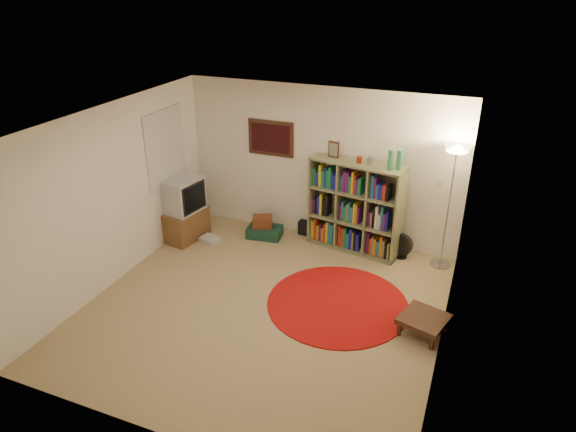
% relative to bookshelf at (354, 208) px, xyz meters
% --- Properties ---
extents(room, '(4.54, 4.54, 2.54)m').
position_rel_bookshelf_xyz_m(room, '(-0.69, -1.97, 0.55)').
color(room, tan).
rests_on(room, ground).
extents(bookshelf, '(1.51, 0.65, 1.75)m').
position_rel_bookshelf_xyz_m(bookshelf, '(0.00, 0.00, 0.00)').
color(bookshelf, '#72774F').
rests_on(bookshelf, ground).
extents(floor_lamp, '(0.46, 0.46, 1.88)m').
position_rel_bookshelf_xyz_m(floor_lamp, '(1.40, -0.03, 0.86)').
color(floor_lamp, '#A1A0A5').
rests_on(floor_lamp, ground).
extents(floor_fan, '(0.36, 0.23, 0.41)m').
position_rel_bookshelf_xyz_m(floor_fan, '(0.79, -0.02, -0.50)').
color(floor_fan, black).
rests_on(floor_fan, ground).
extents(tv_stand, '(0.62, 0.80, 1.06)m').
position_rel_bookshelf_xyz_m(tv_stand, '(-2.67, -0.70, -0.20)').
color(tv_stand, brown).
rests_on(tv_stand, ground).
extents(dvd_box, '(0.32, 0.29, 0.09)m').
position_rel_bookshelf_xyz_m(dvd_box, '(-2.22, -0.69, -0.66)').
color(dvd_box, '#BABABF').
rests_on(dvd_box, ground).
extents(suitcase, '(0.60, 0.43, 0.18)m').
position_rel_bookshelf_xyz_m(suitcase, '(-1.46, -0.18, -0.62)').
color(suitcase, '#14392A').
rests_on(suitcase, ground).
extents(wicker_basket, '(0.39, 0.34, 0.19)m').
position_rel_bookshelf_xyz_m(wicker_basket, '(-1.50, -0.17, -0.43)').
color(wicker_basket, '#5A2916').
rests_on(wicker_basket, suitcase).
extents(duffel_bag, '(0.36, 0.30, 0.24)m').
position_rel_bookshelf_xyz_m(duffel_bag, '(-0.79, 0.23, -0.59)').
color(duffel_bag, black).
rests_on(duffel_bag, ground).
extents(paper_towel, '(0.15, 0.15, 0.25)m').
position_rel_bookshelf_xyz_m(paper_towel, '(-0.43, 0.21, -0.58)').
color(paper_towel, silver).
rests_on(paper_towel, ground).
extents(red_rug, '(1.89, 1.89, 0.02)m').
position_rel_bookshelf_xyz_m(red_rug, '(0.24, -1.58, -0.70)').
color(red_rug, '#9A0B0B').
rests_on(red_rug, ground).
extents(side_table, '(0.66, 0.66, 0.24)m').
position_rel_bookshelf_xyz_m(side_table, '(1.39, -1.78, -0.50)').
color(side_table, '#341C12').
rests_on(side_table, ground).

